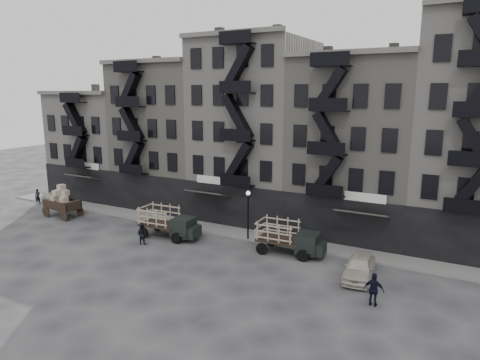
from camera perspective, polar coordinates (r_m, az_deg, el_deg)
The scene contains 15 objects.
ground at distance 35.81m, azimuth -5.19°, elevation -8.47°, with size 140.00×140.00×0.00m, color #38383A.
sidewalk at distance 38.78m, azimuth -2.11°, elevation -6.70°, with size 55.00×2.50×0.15m, color slate.
building_west at distance 54.44m, azimuth -17.30°, elevation 4.53°, with size 10.00×11.35×13.20m.
building_midwest at distance 47.67m, azimuth -8.90°, elevation 5.78°, with size 10.00×11.35×16.20m.
building_center at distance 42.30m, azimuth 2.00°, elevation 6.53°, with size 10.00×11.35×18.20m.
building_mideast at distance 39.04m, azimuth 15.28°, elevation 4.21°, with size 10.00×11.35×16.20m.
lamp_post at distance 35.64m, azimuth 1.08°, elevation -3.82°, with size 0.36×0.36×4.28m.
horse at distance 50.86m, azimuth -24.38°, elevation -2.31°, with size 0.98×2.16×1.83m, color #B8B3A8.
wagon at distance 46.27m, azimuth -22.73°, elevation -2.32°, with size 3.89×2.23×3.21m.
stake_truck_west at distance 37.22m, azimuth -9.59°, elevation -5.31°, with size 5.46×2.47×2.69m.
stake_truck_east at distance 33.29m, azimuth 6.51°, elevation -7.36°, with size 5.32×2.39×2.62m.
car_east at distance 30.35m, azimuth 15.63°, elevation -11.13°, with size 1.83×4.56×1.55m, color beige.
pedestrian_west at distance 52.59m, azimuth -25.36°, elevation -2.02°, with size 0.62×0.41×1.71m, color black.
pedestrian_mid at distance 36.25m, azimuth -12.95°, elevation -7.04°, with size 0.83×0.65×1.71m, color black.
policeman at distance 26.87m, azimuth 17.43°, elevation -13.81°, with size 1.18×0.49×2.01m, color black.
Camera 1 is at (18.71, -27.92, 12.36)m, focal length 32.00 mm.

